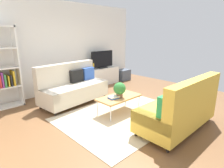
{
  "coord_description": "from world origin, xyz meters",
  "views": [
    {
      "loc": [
        -3.0,
        -2.83,
        1.9
      ],
      "look_at": [
        0.2,
        0.49,
        0.65
      ],
      "focal_mm": 29.86,
      "sensor_mm": 36.0,
      "label": 1
    }
  ],
  "objects_px": {
    "tv_console": "(102,76)",
    "tv": "(102,60)",
    "storage_trunk": "(123,75)",
    "couch_green": "(180,109)",
    "bottle_0": "(94,66)",
    "couch_beige": "(73,87)",
    "coffee_table": "(119,98)",
    "table_book_0": "(114,98)",
    "vase_0": "(89,67)",
    "potted_plant": "(120,89)"
  },
  "relations": [
    {
      "from": "tv_console",
      "to": "tv",
      "type": "relative_size",
      "value": 1.4
    },
    {
      "from": "tv_console",
      "to": "storage_trunk",
      "type": "height_order",
      "value": "tv_console"
    },
    {
      "from": "couch_green",
      "to": "tv_console",
      "type": "bearing_deg",
      "value": 73.12
    },
    {
      "from": "tv_console",
      "to": "bottle_0",
      "type": "xyz_separation_m",
      "value": [
        -0.44,
        -0.04,
        0.43
      ]
    },
    {
      "from": "couch_beige",
      "to": "tv",
      "type": "relative_size",
      "value": 1.98
    },
    {
      "from": "storage_trunk",
      "to": "bottle_0",
      "type": "relative_size",
      "value": 2.27
    },
    {
      "from": "couch_beige",
      "to": "bottle_0",
      "type": "height_order",
      "value": "couch_beige"
    },
    {
      "from": "coffee_table",
      "to": "tv_console",
      "type": "bearing_deg",
      "value": 57.59
    },
    {
      "from": "bottle_0",
      "to": "tv_console",
      "type": "bearing_deg",
      "value": 5.23
    },
    {
      "from": "table_book_0",
      "to": "tv",
      "type": "bearing_deg",
      "value": 54.27
    },
    {
      "from": "couch_green",
      "to": "table_book_0",
      "type": "distance_m",
      "value": 1.49
    },
    {
      "from": "couch_beige",
      "to": "vase_0",
      "type": "xyz_separation_m",
      "value": [
        1.28,
        0.95,
        0.29
      ]
    },
    {
      "from": "couch_green",
      "to": "potted_plant",
      "type": "bearing_deg",
      "value": 103.97
    },
    {
      "from": "table_book_0",
      "to": "couch_beige",
      "type": "bearing_deg",
      "value": 98.13
    },
    {
      "from": "couch_beige",
      "to": "bottle_0",
      "type": "bearing_deg",
      "value": -155.12
    },
    {
      "from": "couch_beige",
      "to": "vase_0",
      "type": "relative_size",
      "value": 10.33
    },
    {
      "from": "coffee_table",
      "to": "potted_plant",
      "type": "xyz_separation_m",
      "value": [
        -0.04,
        -0.05,
        0.24
      ]
    },
    {
      "from": "couch_green",
      "to": "tv",
      "type": "relative_size",
      "value": 1.91
    },
    {
      "from": "coffee_table",
      "to": "table_book_0",
      "type": "xyz_separation_m",
      "value": [
        -0.19,
        -0.01,
        0.04
      ]
    },
    {
      "from": "tv_console",
      "to": "storage_trunk",
      "type": "xyz_separation_m",
      "value": [
        1.1,
        -0.1,
        -0.1
      ]
    },
    {
      "from": "bottle_0",
      "to": "vase_0",
      "type": "bearing_deg",
      "value": 147.86
    },
    {
      "from": "bottle_0",
      "to": "potted_plant",
      "type": "bearing_deg",
      "value": -114.75
    },
    {
      "from": "tv_console",
      "to": "table_book_0",
      "type": "distance_m",
      "value": 2.86
    },
    {
      "from": "couch_green",
      "to": "tv",
      "type": "bearing_deg",
      "value": 73.03
    },
    {
      "from": "tv",
      "to": "potted_plant",
      "type": "distance_m",
      "value": 2.82
    },
    {
      "from": "couch_green",
      "to": "vase_0",
      "type": "xyz_separation_m",
      "value": [
        0.61,
        3.79,
        0.29
      ]
    },
    {
      "from": "tv",
      "to": "storage_trunk",
      "type": "xyz_separation_m",
      "value": [
        1.1,
        -0.08,
        -0.73
      ]
    },
    {
      "from": "vase_0",
      "to": "bottle_0",
      "type": "relative_size",
      "value": 0.84
    },
    {
      "from": "couch_beige",
      "to": "vase_0",
      "type": "height_order",
      "value": "couch_beige"
    },
    {
      "from": "tv_console",
      "to": "table_book_0",
      "type": "bearing_deg",
      "value": -125.49
    },
    {
      "from": "tv_console",
      "to": "vase_0",
      "type": "distance_m",
      "value": 0.72
    },
    {
      "from": "couch_green",
      "to": "table_book_0",
      "type": "height_order",
      "value": "couch_green"
    },
    {
      "from": "coffee_table",
      "to": "bottle_0",
      "type": "distance_m",
      "value": 2.53
    },
    {
      "from": "tv_console",
      "to": "potted_plant",
      "type": "distance_m",
      "value": 2.83
    },
    {
      "from": "couch_beige",
      "to": "storage_trunk",
      "type": "height_order",
      "value": "couch_beige"
    },
    {
      "from": "tv_console",
      "to": "tv",
      "type": "bearing_deg",
      "value": -90.0
    },
    {
      "from": "tv",
      "to": "potted_plant",
      "type": "relative_size",
      "value": 2.68
    },
    {
      "from": "couch_green",
      "to": "coffee_table",
      "type": "relative_size",
      "value": 1.74
    },
    {
      "from": "couch_beige",
      "to": "potted_plant",
      "type": "xyz_separation_m",
      "value": [
        0.35,
        -1.48,
        0.18
      ]
    },
    {
      "from": "table_book_0",
      "to": "vase_0",
      "type": "height_order",
      "value": "vase_0"
    },
    {
      "from": "couch_green",
      "to": "table_book_0",
      "type": "bearing_deg",
      "value": 109.09
    },
    {
      "from": "tv",
      "to": "vase_0",
      "type": "distance_m",
      "value": 0.62
    },
    {
      "from": "couch_beige",
      "to": "table_book_0",
      "type": "distance_m",
      "value": 1.44
    },
    {
      "from": "couch_beige",
      "to": "couch_green",
      "type": "relative_size",
      "value": 1.04
    },
    {
      "from": "vase_0",
      "to": "potted_plant",
      "type": "bearing_deg",
      "value": -111.05
    },
    {
      "from": "tv",
      "to": "vase_0",
      "type": "bearing_deg",
      "value": 173.12
    },
    {
      "from": "couch_beige",
      "to": "bottle_0",
      "type": "xyz_separation_m",
      "value": [
        1.43,
        0.86,
        0.31
      ]
    },
    {
      "from": "tv",
      "to": "potted_plant",
      "type": "xyz_separation_m",
      "value": [
        -1.51,
        -2.35,
        -0.32
      ]
    },
    {
      "from": "couch_beige",
      "to": "coffee_table",
      "type": "relative_size",
      "value": 1.8
    },
    {
      "from": "coffee_table",
      "to": "tv_console",
      "type": "distance_m",
      "value": 2.75
    }
  ]
}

